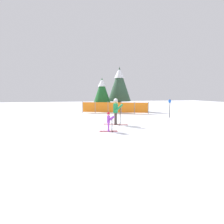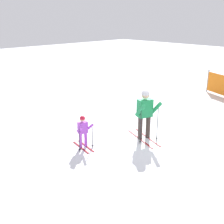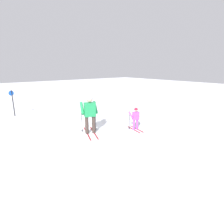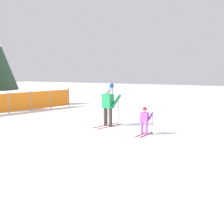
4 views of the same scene
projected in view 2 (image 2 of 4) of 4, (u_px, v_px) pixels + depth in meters
The scene contains 3 objects.
ground_plane at pixel (154, 139), 9.29m from camera, with size 60.00×60.00×0.00m, color white.
skier_adult at pixel (145, 110), 9.03m from camera, with size 1.61×0.92×1.68m.
skier_child at pixel (83, 129), 8.54m from camera, with size 0.99×0.51×1.03m.
Camera 2 is at (5.11, -6.92, 3.87)m, focal length 45.00 mm.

